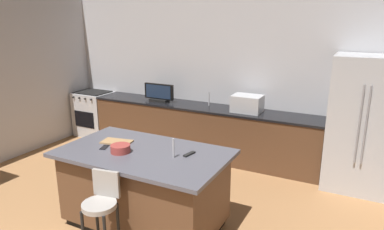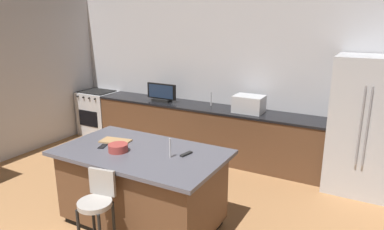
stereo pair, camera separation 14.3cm
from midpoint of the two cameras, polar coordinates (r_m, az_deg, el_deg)
wall_back at (r=6.33m, az=4.81°, el=6.83°), size 6.51×0.12×2.90m
counter_back at (r=6.27m, az=2.36°, el=-2.57°), size 4.25×0.62×0.91m
kitchen_island at (r=4.24m, az=-7.17°, el=-11.63°), size 1.94×1.14×0.94m
refrigerator at (r=5.45m, az=27.13°, el=-1.56°), size 0.91×0.80×1.93m
range_oven at (r=7.66m, az=-14.53°, el=0.37°), size 0.72×0.63×0.93m
microwave at (r=5.79m, az=10.00°, el=1.79°), size 0.48×0.36×0.28m
tv_monitor at (r=6.47m, az=-4.38°, el=3.56°), size 0.60×0.16×0.33m
sink_faucet_back at (r=6.15m, az=3.81°, el=2.63°), size 0.02×0.02×0.24m
sink_faucet_island at (r=3.80m, az=-2.53°, el=-5.41°), size 0.02×0.02×0.22m
bar_stool_center at (r=3.71m, az=-14.14°, el=-14.72°), size 0.34×0.36×0.95m
fruit_bowl at (r=4.06m, az=-11.01°, el=-5.30°), size 0.22×0.22×0.09m
cell_phone at (r=4.26m, az=-13.45°, el=-5.00°), size 0.11×0.16×0.01m
tv_remote at (r=3.90m, az=0.11°, el=-6.40°), size 0.08×0.18×0.02m
cutting_board at (r=4.39m, az=-11.50°, el=-4.19°), size 0.39×0.26×0.02m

